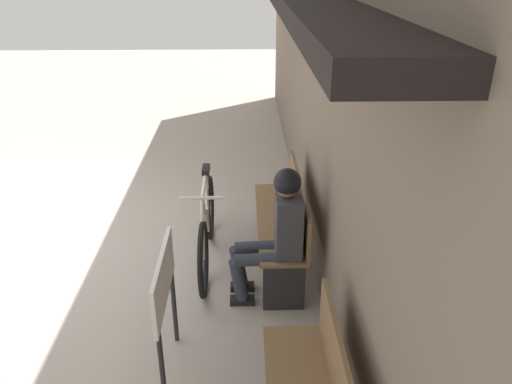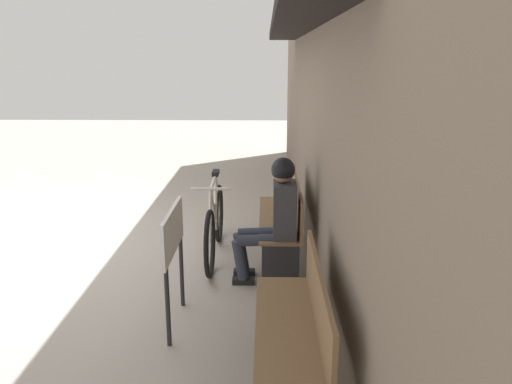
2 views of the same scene
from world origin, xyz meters
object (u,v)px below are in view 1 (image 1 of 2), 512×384
signboard (164,289)px  park_bench_near (284,224)px  bicycle (207,228)px  person_seated (277,227)px

signboard → park_bench_near: bearing=147.6°
bicycle → person_seated: person_seated is taller
bicycle → signboard: bearing=-7.1°
park_bench_near → person_seated: person_seated is taller
signboard → person_seated: bearing=136.7°
bicycle → person_seated: bearing=48.1°
park_bench_near → person_seated: bearing=-10.4°
park_bench_near → person_seated: (0.60, -0.11, 0.31)m
person_seated → signboard: person_seated is taller
signboard → bicycle: bearing=172.9°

